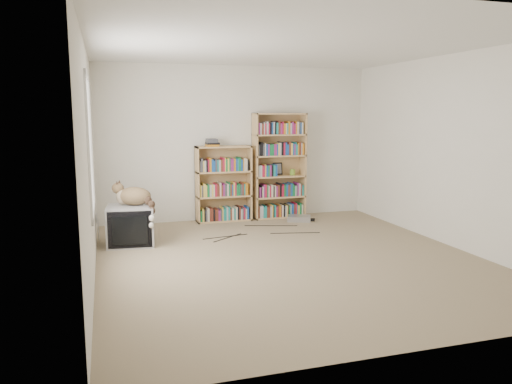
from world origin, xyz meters
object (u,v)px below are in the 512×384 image
object	(u,v)px
cat	(137,199)
bookcase_tall	(279,168)
bookcase_short	(223,187)
crt_tv	(131,225)
dvd_player	(299,218)

from	to	relation	value
cat	bookcase_tall	distance (m)	2.65
bookcase_short	cat	bearing A→B (deg)	-142.21
cat	bookcase_short	xyz separation A→B (m)	(1.44, 1.12, -0.06)
crt_tv	dvd_player	distance (m)	2.81
crt_tv	bookcase_short	world-z (taller)	bookcase_short
dvd_player	bookcase_short	bearing A→B (deg)	-175.36
bookcase_tall	dvd_player	distance (m)	0.91
crt_tv	dvd_player	size ratio (longest dim) A/B	1.76
bookcase_short	dvd_player	world-z (taller)	bookcase_short
crt_tv	cat	size ratio (longest dim) A/B	1.00
crt_tv	bookcase_tall	world-z (taller)	bookcase_tall
crt_tv	dvd_player	bearing A→B (deg)	20.73
crt_tv	bookcase_short	bearing A→B (deg)	41.80
bookcase_short	dvd_player	size ratio (longest dim) A/B	3.28
bookcase_tall	bookcase_short	distance (m)	0.99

